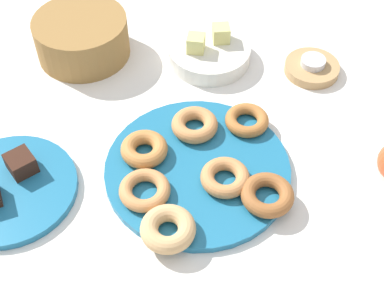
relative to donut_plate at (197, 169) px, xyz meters
name	(u,v)px	position (x,y,z in m)	size (l,w,h in m)	color
ground_plane	(197,172)	(0.00, 0.00, -0.01)	(2.40, 2.40, 0.00)	white
donut_plate	(197,169)	(0.00, 0.00, 0.00)	(0.34, 0.34, 0.01)	#1E6B93
donut_0	(195,125)	(0.03, 0.09, 0.02)	(0.09, 0.09, 0.03)	#C6844C
donut_1	(267,195)	(0.09, -0.11, 0.02)	(0.09, 0.09, 0.03)	#995B2D
donut_2	(225,178)	(0.03, -0.05, 0.02)	(0.09, 0.09, 0.02)	#C6844C
donut_3	(168,229)	(-0.09, -0.12, 0.02)	(0.09, 0.09, 0.03)	tan
donut_4	(247,120)	(0.12, 0.07, 0.02)	(0.08, 0.08, 0.02)	#AD6B33
donut_5	(144,149)	(-0.08, 0.06, 0.02)	(0.09, 0.09, 0.03)	#BC7A3D
donut_6	(145,190)	(-0.11, -0.03, 0.02)	(0.09, 0.09, 0.02)	#C6844C
cake_plate	(9,189)	(-0.33, 0.07, 0.00)	(0.24, 0.24, 0.01)	#1E6B93
brownie_far	(21,163)	(-0.30, 0.10, 0.03)	(0.04, 0.05, 0.03)	#381E14
candle_holder	(312,68)	(0.32, 0.18, 0.00)	(0.12, 0.12, 0.02)	tan
tealight	(313,62)	(0.32, 0.18, 0.02)	(0.05, 0.05, 0.01)	silver
basket	(82,37)	(-0.12, 0.40, 0.04)	(0.20, 0.20, 0.09)	olive
fruit_bowl	(209,53)	(0.13, 0.28, 0.01)	(0.18, 0.18, 0.04)	silver
melon_chunk_left	(196,43)	(0.10, 0.28, 0.05)	(0.04, 0.04, 0.04)	#DBD67A
melon_chunk_right	(221,33)	(0.16, 0.30, 0.05)	(0.04, 0.04, 0.04)	#DBD67A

